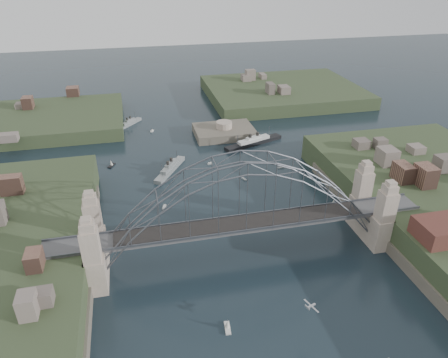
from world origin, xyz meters
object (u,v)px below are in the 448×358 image
naval_cruiser_far (129,123)px  ocean_liner (254,142)px  naval_cruiser_near (170,169)px  bridge (243,208)px  fort_island (224,136)px

naval_cruiser_far → ocean_liner: size_ratio=0.52×
naval_cruiser_far → naval_cruiser_near: bearing=-75.5°
bridge → fort_island: bearing=80.3°
bridge → ocean_liner: bridge is taller
bridge → ocean_liner: (20.43, 59.31, -11.43)m
naval_cruiser_near → fort_island: bearing=47.2°
fort_island → naval_cruiser_far: size_ratio=1.83×
bridge → naval_cruiser_far: (-22.64, 88.88, -11.59)m
fort_island → naval_cruiser_far: bearing=151.4°
naval_cruiser_near → ocean_liner: ocean_liner is taller
ocean_liner → bridge: bearing=-109.0°
fort_island → ocean_liner: 13.67m
bridge → ocean_liner: 63.76m
fort_island → ocean_liner: (8.43, -10.69, 1.23)m
naval_cruiser_near → naval_cruiser_far: naval_cruiser_near is taller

